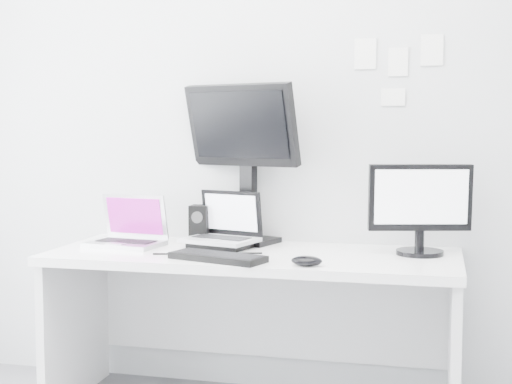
% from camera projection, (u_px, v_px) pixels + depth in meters
% --- Properties ---
extents(back_wall, '(3.60, 0.00, 3.60)m').
position_uv_depth(back_wall, '(270.00, 113.00, 3.57)').
color(back_wall, '#B8BABC').
rests_on(back_wall, ground).
extents(desk, '(1.80, 0.70, 0.73)m').
position_uv_depth(desk, '(253.00, 333.00, 3.31)').
color(desk, white).
rests_on(desk, ground).
extents(macbook, '(0.36, 0.29, 0.25)m').
position_uv_depth(macbook, '(124.00, 219.00, 3.45)').
color(macbook, '#B5B6BA').
rests_on(macbook, desk).
extents(speaker, '(0.12, 0.12, 0.18)m').
position_uv_depth(speaker, '(200.00, 224.00, 3.57)').
color(speaker, black).
rests_on(speaker, desk).
extents(dell_laptop, '(0.37, 0.33, 0.27)m').
position_uv_depth(dell_laptop, '(220.00, 219.00, 3.40)').
color(dell_laptop, '#A3A5A9').
rests_on(dell_laptop, desk).
extents(rear_monitor, '(0.61, 0.37, 0.78)m').
position_uv_depth(rear_monitor, '(244.00, 162.00, 3.53)').
color(rear_monitor, black).
rests_on(rear_monitor, desk).
extents(samsung_monitor, '(0.48, 0.31, 0.41)m').
position_uv_depth(samsung_monitor, '(421.00, 208.00, 3.20)').
color(samsung_monitor, black).
rests_on(samsung_monitor, desk).
extents(keyboard, '(0.43, 0.26, 0.03)m').
position_uv_depth(keyboard, '(218.00, 257.00, 3.08)').
color(keyboard, black).
rests_on(keyboard, desk).
extents(mouse, '(0.13, 0.08, 0.04)m').
position_uv_depth(mouse, '(307.00, 261.00, 2.95)').
color(mouse, black).
rests_on(mouse, desk).
extents(wall_note_0, '(0.10, 0.00, 0.14)m').
position_uv_depth(wall_note_0, '(365.00, 54.00, 3.43)').
color(wall_note_0, white).
rests_on(wall_note_0, back_wall).
extents(wall_note_1, '(0.09, 0.00, 0.13)m').
position_uv_depth(wall_note_1, '(398.00, 62.00, 3.40)').
color(wall_note_1, white).
rests_on(wall_note_1, back_wall).
extents(wall_note_2, '(0.10, 0.00, 0.14)m').
position_uv_depth(wall_note_2, '(432.00, 50.00, 3.36)').
color(wall_note_2, white).
rests_on(wall_note_2, back_wall).
extents(wall_note_3, '(0.11, 0.00, 0.08)m').
position_uv_depth(wall_note_3, '(393.00, 97.00, 3.42)').
color(wall_note_3, white).
rests_on(wall_note_3, back_wall).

